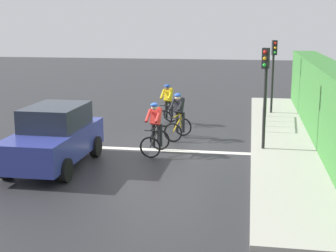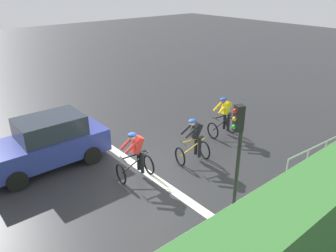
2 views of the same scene
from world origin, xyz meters
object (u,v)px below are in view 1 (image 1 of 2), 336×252
Objects in this scene: cyclist_mid at (155,129)px; traffic_light_far_junction at (273,66)px; cyclist_lead at (168,105)px; car_navy at (54,137)px; cyclist_second at (178,117)px; pedestrian_railing_kerbside at (265,107)px; traffic_light_near_crossing at (265,84)px.

traffic_light_far_junction is (3.89, 7.31, 1.43)m from cyclist_mid.
car_navy is (-2.23, -6.49, 0.08)m from cyclist_lead.
pedestrian_railing_kerbside is at bearing 40.46° from cyclist_second.
cyclist_mid is at bearing -118.03° from traffic_light_far_junction.
traffic_light_near_crossing is 1.00× the size of traffic_light_far_junction.
cyclist_mid is at bearing -126.16° from pedestrian_railing_kerbside.
cyclist_mid is at bearing -168.05° from traffic_light_near_crossing.
cyclist_lead is at bearing 133.77° from traffic_light_near_crossing.
cyclist_second is 0.40× the size of car_navy.
cyclist_lead is at bearing -147.93° from traffic_light_far_junction.
pedestrian_railing_kerbside is (0.14, 4.10, -1.45)m from traffic_light_near_crossing.
cyclist_mid is 0.50× the size of traffic_light_near_crossing.
cyclist_lead is 1.00× the size of cyclist_mid.
traffic_light_near_crossing is 6.62m from traffic_light_far_junction.
cyclist_second is 6.37m from traffic_light_far_junction.
traffic_light_near_crossing reaches higher than car_navy.
traffic_light_near_crossing reaches higher than cyclist_mid.
cyclist_second is at bearing -139.54° from pedestrian_railing_kerbside.
cyclist_second is at bearing 153.78° from traffic_light_near_crossing.
cyclist_second is 1.00× the size of cyclist_mid.
car_navy is 1.28× the size of pedestrian_railing_kerbside.
pedestrian_railing_kerbside is at bearing 53.84° from cyclist_mid.
car_navy is 6.65m from traffic_light_near_crossing.
pedestrian_railing_kerbside is at bearing -98.59° from traffic_light_far_junction.
traffic_light_near_crossing is at bearing -94.49° from traffic_light_far_junction.
car_navy is (-3.03, -4.02, 0.08)m from cyclist_second.
cyclist_lead is 0.50× the size of traffic_light_far_junction.
pedestrian_railing_kerbside is at bearing 47.39° from car_navy.
traffic_light_near_crossing is (2.96, -1.46, 1.43)m from cyclist_second.
cyclist_mid is 0.52× the size of pedestrian_railing_kerbside.
car_navy is at bearing -108.98° from cyclist_lead.
traffic_light_near_crossing is (3.76, -3.92, 1.43)m from cyclist_lead.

